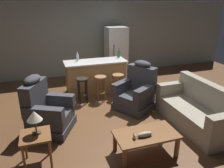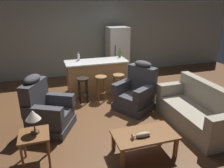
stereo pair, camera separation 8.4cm
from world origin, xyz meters
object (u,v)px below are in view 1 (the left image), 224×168
table_lamp (34,117)px  kitchen_island (96,76)px  fish_figurine (143,135)px  recliner_near_lamp (47,111)px  recliner_near_island (136,92)px  bar_stool_left (82,86)px  couch (197,111)px  bottle_short_amber (78,57)px  end_table (36,140)px  bar_stool_middle (101,84)px  bar_stool_right (118,82)px  bottle_tall_green (119,54)px  coffee_table (146,136)px  refrigerator (116,52)px

table_lamp → kitchen_island: size_ratio=0.23×
fish_figurine → recliner_near_lamp: recliner_near_lamp is taller
recliner_near_island → bar_stool_left: 1.44m
fish_figurine → couch: bearing=21.3°
bottle_short_amber → end_table: bearing=-112.5°
end_table → bar_stool_middle: bar_stool_middle is taller
recliner_near_island → bottle_short_amber: bottle_short_amber is taller
bar_stool_right → bottle_tall_green: (0.32, 0.84, 0.59)m
table_lamp → bottle_tall_green: (2.48, 2.96, 0.19)m
coffee_table → bar_stool_left: (-0.64, 2.48, 0.11)m
table_lamp → bar_stool_middle: bearing=51.9°
recliner_near_lamp → bar_stool_right: recliner_near_lamp is taller
recliner_near_island → couch: bearing=96.6°
fish_figurine → end_table: bearing=166.5°
bar_stool_right → bottle_tall_green: bottle_tall_green is taller
couch → bar_stool_right: bearing=-59.8°
refrigerator → bottle_tall_green: bearing=-104.3°
coffee_table → bar_stool_right: (0.37, 2.48, 0.11)m
coffee_table → couch: bearing=20.0°
recliner_near_island → bottle_tall_green: bottle_tall_green is taller
bar_stool_right → bar_stool_middle: bearing=180.0°
end_table → bottle_tall_green: size_ratio=1.93×
kitchen_island → bar_stool_left: bearing=-129.8°
coffee_table → refrigerator: size_ratio=0.62×
bar_stool_middle → bottle_tall_green: (0.82, 0.84, 0.59)m
couch → bar_stool_left: couch is taller
kitchen_island → bar_stool_left: size_ratio=2.65×
bar_stool_right → bottle_short_amber: (-0.96, 0.81, 0.58)m
end_table → bar_stool_left: bar_stool_left is taller
couch → recliner_near_island: bearing=-52.7°
table_lamp → bar_stool_left: bearing=61.3°
recliner_near_island → end_table: bearing=-0.9°
recliner_near_lamp → kitchen_island: (1.50, 1.73, 0.06)m
bar_stool_left → refrigerator: size_ratio=0.39×
fish_figurine → bottle_tall_green: bearing=77.0°
kitchen_island → bottle_tall_green: bottle_tall_green is taller
table_lamp → bar_stool_right: bearing=44.4°
table_lamp → kitchen_island: table_lamp is taller
recliner_near_island → refrigerator: size_ratio=0.68×
fish_figurine → bottle_tall_green: bottle_tall_green is taller
end_table → kitchen_island: bearing=58.4°
coffee_table → bar_stool_middle: (-0.13, 2.48, 0.11)m
end_table → table_lamp: table_lamp is taller
recliner_near_island → end_table: 2.79m
recliner_near_island → recliner_near_lamp: bearing=-21.9°
kitchen_island → fish_figurine: bearing=-89.8°
end_table → bar_stool_right: bearing=44.5°
couch → end_table: size_ratio=3.40×
kitchen_island → bar_stool_right: 0.79m
coffee_table → kitchen_island: size_ratio=0.61×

